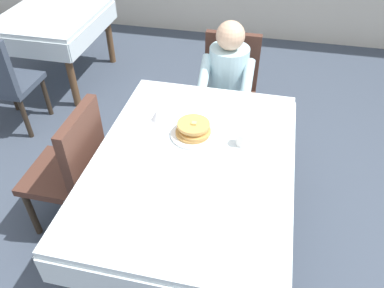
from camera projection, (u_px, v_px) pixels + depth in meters
The scene contains 15 objects.
ground_plane at pixel (193, 238), 2.59m from camera, with size 14.00×14.00×0.00m, color #3D4756.
dining_table_main at pixel (193, 169), 2.17m from camera, with size 1.12×1.52×0.74m.
chair_diner at pixel (229, 84), 3.11m from camera, with size 0.44×0.45×0.93m.
diner_person at pixel (227, 79), 2.91m from camera, with size 0.40×0.43×1.12m.
chair_left_side at pixel (73, 165), 2.38m from camera, with size 0.45×0.44×0.93m.
plate_breakfast at pixel (194, 134), 2.26m from camera, with size 0.28×0.28×0.02m, color white.
breakfast_stack at pixel (194, 129), 2.23m from camera, with size 0.21×0.21×0.08m.
cup_coffee at pixel (243, 138), 2.18m from camera, with size 0.11×0.08×0.08m.
syrup_pitcher at pixel (157, 115), 2.36m from camera, with size 0.08×0.08×0.07m.
fork_left_of_plate at pixel (163, 133), 2.28m from camera, with size 0.18×0.01×0.01m, color silver.
knife_right_of_plate at pixel (225, 142), 2.22m from camera, with size 0.20×0.01×0.01m, color silver.
spoon_near_edge at pixel (186, 173), 2.02m from camera, with size 0.15×0.01×0.01m, color silver.
napkin_folded at pixel (140, 149), 2.17m from camera, with size 0.17×0.12×0.01m, color white.
background_table_far at pixel (53, 24), 3.83m from camera, with size 0.92×1.12×0.74m.
background_chair_empty at pixel (0, 79), 3.18m from camera, with size 0.44×0.45×0.93m.
Camera 1 is at (0.33, -1.53, 2.16)m, focal length 35.42 mm.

